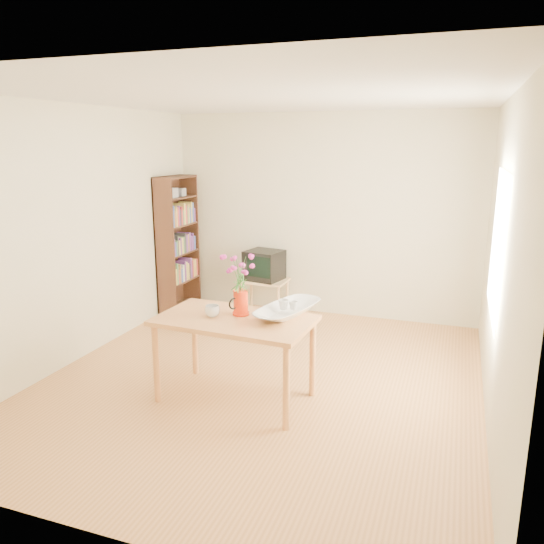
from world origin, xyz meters
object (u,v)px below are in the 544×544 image
at_px(bowl, 288,288).
at_px(television, 265,265).
at_px(pitcher, 241,303).
at_px(table, 235,328).
at_px(mug, 212,311).

bearing_deg(bowl, television, 115.17).
bearing_deg(television, pitcher, -63.72).
distance_m(table, mug, 0.24).
height_order(pitcher, television, pitcher).
height_order(table, pitcher, pitcher).
bearing_deg(table, bowl, 34.47).
xyz_separation_m(pitcher, bowl, (0.39, 0.13, 0.14)).
relative_size(table, television, 2.68).
bearing_deg(pitcher, television, 133.46).
bearing_deg(television, bowl, -53.83).
distance_m(table, pitcher, 0.22).
bearing_deg(mug, television, -77.61).
xyz_separation_m(mug, television, (-0.42, 2.43, -0.14)).
relative_size(table, mug, 10.66).
relative_size(table, bowl, 2.66).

